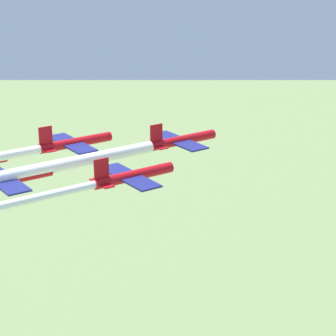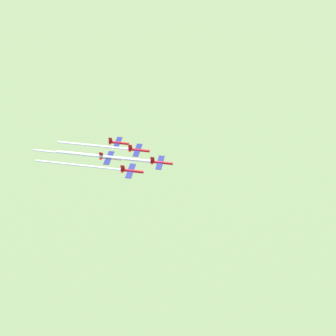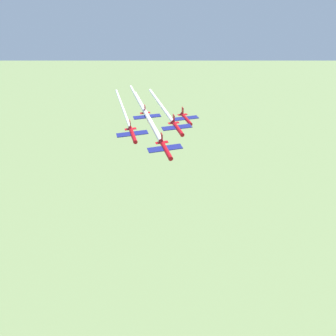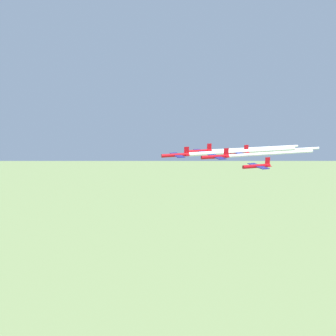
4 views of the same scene
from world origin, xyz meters
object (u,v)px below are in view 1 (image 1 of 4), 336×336
Objects in this scene: jet_1 at (73,143)px; jet_0 at (180,140)px; jet_2 at (131,176)px; jet_4 at (6,179)px.

jet_0 is at bearing 59.53° from jet_1.
jet_0 reaches higher than jet_2.
jet_2 reaches higher than jet_4.
jet_0 is 1.00× the size of jet_1.
jet_4 is at bearing -90.00° from jet_0.
jet_1 is (8.94, -9.68, 0.01)m from jet_0.
jet_4 is (12.80, 3.11, -0.40)m from jet_1.
jet_4 is (8.94, -9.68, -0.04)m from jet_2.
jet_0 is at bearing 120.47° from jet_2.
jet_0 is 13.17m from jet_1.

